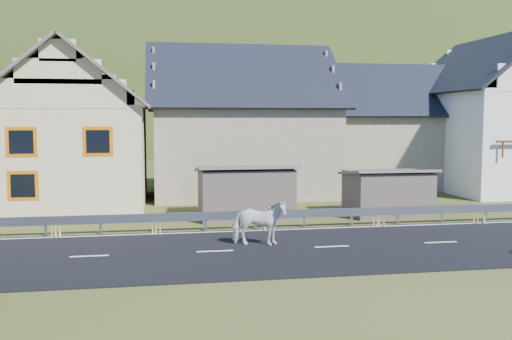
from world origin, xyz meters
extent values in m
plane|color=#333E13|center=(0.00, 0.00, 0.00)|extent=(160.00, 160.00, 0.00)
cube|color=black|center=(0.00, 0.00, 0.02)|extent=(60.00, 7.00, 0.04)
cube|color=silver|center=(0.00, 0.00, 0.04)|extent=(60.00, 6.60, 0.01)
cube|color=#93969B|center=(0.00, 3.68, 0.58)|extent=(28.00, 0.08, 0.34)
cube|color=#93969B|center=(-10.00, 3.70, 0.35)|extent=(0.10, 0.06, 0.70)
cube|color=#93969B|center=(-8.00, 3.70, 0.35)|extent=(0.10, 0.06, 0.70)
cube|color=#93969B|center=(-6.00, 3.70, 0.35)|extent=(0.10, 0.06, 0.70)
cube|color=#93969B|center=(-4.00, 3.70, 0.35)|extent=(0.10, 0.06, 0.70)
cube|color=#93969B|center=(-2.00, 3.70, 0.35)|extent=(0.10, 0.06, 0.70)
cube|color=#93969B|center=(0.00, 3.70, 0.35)|extent=(0.10, 0.06, 0.70)
cube|color=#93969B|center=(2.00, 3.70, 0.35)|extent=(0.10, 0.06, 0.70)
cube|color=#93969B|center=(4.00, 3.70, 0.35)|extent=(0.10, 0.06, 0.70)
cube|color=#93969B|center=(6.00, 3.70, 0.35)|extent=(0.10, 0.06, 0.70)
cube|color=#93969B|center=(8.00, 3.70, 0.35)|extent=(0.10, 0.06, 0.70)
cube|color=#65564C|center=(-2.00, 6.50, 1.10)|extent=(4.30, 3.30, 2.40)
cube|color=#65564C|center=(4.50, 6.00, 1.00)|extent=(3.80, 2.90, 2.20)
cube|color=beige|center=(-10.00, 12.00, 2.50)|extent=(7.00, 9.00, 5.00)
cube|color=#CB6906|center=(-11.60, 7.50, 3.40)|extent=(1.30, 0.12, 1.30)
cube|color=#CB6906|center=(-8.40, 7.50, 3.40)|extent=(1.30, 0.12, 1.30)
cube|color=#CB6906|center=(-11.60, 7.50, 1.50)|extent=(1.30, 0.12, 1.30)
cube|color=#9F957C|center=(-12.00, 13.50, 6.56)|extent=(0.70, 0.70, 2.40)
cube|color=#9F957C|center=(-1.00, 15.00, 2.50)|extent=(10.00, 9.00, 5.00)
cube|color=#9F957C|center=(9.00, 17.00, 2.30)|extent=(9.00, 8.00, 4.60)
cube|color=silver|center=(15.00, 14.00, 3.00)|extent=(8.00, 10.00, 6.00)
ellipsoid|color=#283D17|center=(5.00, 180.00, -20.00)|extent=(440.00, 280.00, 260.00)
imported|color=silver|center=(-2.43, 0.61, 0.84)|extent=(1.25, 2.03, 1.59)
camera|label=1|loc=(-5.79, -18.41, 4.39)|focal=40.00mm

